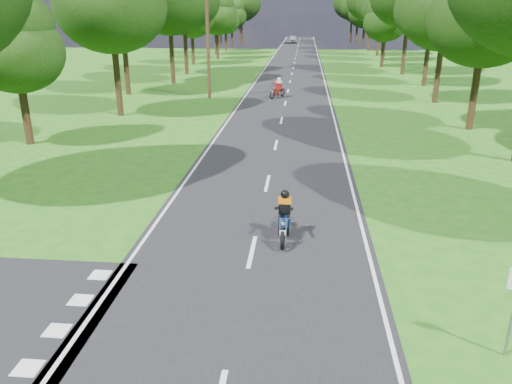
# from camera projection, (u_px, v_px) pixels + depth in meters

# --- Properties ---
(ground) EXTENTS (160.00, 160.00, 0.00)m
(ground) POSITION_uv_depth(u_px,v_px,m) (244.00, 289.00, 12.35)
(ground) COLOR #1F5F15
(ground) RESTS_ON ground
(main_road) EXTENTS (7.00, 140.00, 0.02)m
(main_road) POSITION_uv_depth(u_px,v_px,m) (293.00, 68.00, 59.08)
(main_road) COLOR black
(main_road) RESTS_ON ground
(road_markings) EXTENTS (7.40, 140.00, 0.01)m
(road_markings) POSITION_uv_depth(u_px,v_px,m) (292.00, 69.00, 57.34)
(road_markings) COLOR silver
(road_markings) RESTS_ON main_road
(telegraph_pole) EXTENTS (1.20, 0.26, 8.00)m
(telegraph_pole) POSITION_uv_depth(u_px,v_px,m) (208.00, 44.00, 37.65)
(telegraph_pole) COLOR #382616
(telegraph_pole) RESTS_ON ground
(rider_near_blue) EXTENTS (0.61, 1.78, 1.48)m
(rider_near_blue) POSITION_uv_depth(u_px,v_px,m) (284.00, 215.00, 14.81)
(rider_near_blue) COLOR #0D3194
(rider_near_blue) RESTS_ON main_road
(rider_far_red) EXTENTS (1.44, 1.94, 1.56)m
(rider_far_red) POSITION_uv_depth(u_px,v_px,m) (278.00, 88.00, 38.71)
(rider_far_red) COLOR #A7220C
(rider_far_red) RESTS_ON main_road
(distant_car) EXTENTS (1.97, 4.58, 1.54)m
(distant_car) POSITION_uv_depth(u_px,v_px,m) (293.00, 39.00, 101.73)
(distant_car) COLOR #B9BCC0
(distant_car) RESTS_ON main_road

